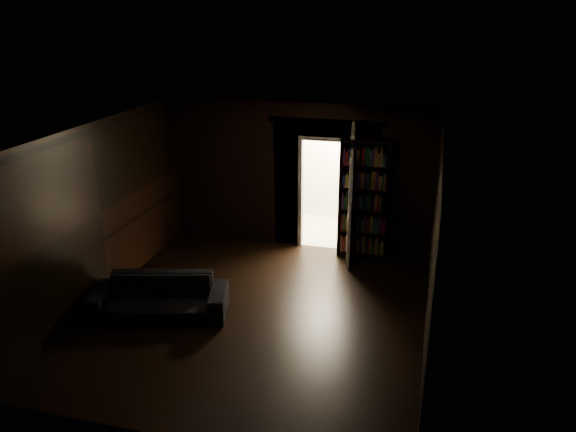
# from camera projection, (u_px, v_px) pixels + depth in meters

# --- Properties ---
(ground) EXTENTS (5.50, 5.50, 0.00)m
(ground) POSITION_uv_depth(u_px,v_px,m) (256.00, 313.00, 8.55)
(ground) COLOR black
(ground) RESTS_ON ground
(room_walls) EXTENTS (5.02, 5.61, 2.84)m
(room_walls) POSITION_uv_depth(u_px,v_px,m) (274.00, 188.00, 8.94)
(room_walls) COLOR black
(room_walls) RESTS_ON ground
(kitchen_alcove) EXTENTS (2.20, 1.80, 2.60)m
(kitchen_alcove) POSITION_uv_depth(u_px,v_px,m) (336.00, 172.00, 11.51)
(kitchen_alcove) COLOR beige
(kitchen_alcove) RESTS_ON ground
(sofa) EXTENTS (2.18, 1.35, 0.78)m
(sofa) POSITION_uv_depth(u_px,v_px,m) (158.00, 292.00, 8.39)
(sofa) COLOR black
(sofa) RESTS_ON ground
(bookshelf) EXTENTS (0.92, 0.37, 2.20)m
(bookshelf) POSITION_uv_depth(u_px,v_px,m) (364.00, 199.00, 10.21)
(bookshelf) COLOR black
(bookshelf) RESTS_ON ground
(refrigerator) EXTENTS (0.88, 0.83, 1.65)m
(refrigerator) POSITION_uv_depth(u_px,v_px,m) (365.00, 190.00, 11.65)
(refrigerator) COLOR white
(refrigerator) RESTS_ON ground
(door) EXTENTS (0.18, 0.85, 2.05)m
(door) POSITION_uv_depth(u_px,v_px,m) (350.00, 207.00, 10.04)
(door) COLOR silver
(door) RESTS_ON ground
(figurine) EXTENTS (0.11, 0.11, 0.32)m
(figurine) POSITION_uv_depth(u_px,v_px,m) (353.00, 130.00, 9.84)
(figurine) COLOR white
(figurine) RESTS_ON bookshelf
(bottles) EXTENTS (0.70, 0.20, 0.28)m
(bottles) POSITION_uv_depth(u_px,v_px,m) (366.00, 144.00, 11.34)
(bottles) COLOR black
(bottles) RESTS_ON refrigerator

